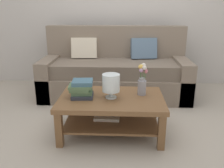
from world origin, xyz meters
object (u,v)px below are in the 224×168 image
object	(u,v)px
couch	(115,72)
flower_pitcher	(142,82)
book_stack_main	(82,89)
coffee_table	(111,107)
glass_hurricane_vase	(111,83)

from	to	relation	value
couch	flower_pitcher	distance (m)	1.21
couch	book_stack_main	world-z (taller)	couch
couch	coffee_table	bearing A→B (deg)	-90.07
book_stack_main	flower_pitcher	world-z (taller)	flower_pitcher
flower_pitcher	book_stack_main	bearing A→B (deg)	-170.96
couch	glass_hurricane_vase	distance (m)	1.28
coffee_table	flower_pitcher	distance (m)	0.44
book_stack_main	flower_pitcher	distance (m)	0.66
glass_hurricane_vase	coffee_table	bearing A→B (deg)	86.63
coffee_table	book_stack_main	xyz separation A→B (m)	(-0.32, -0.01, 0.21)
couch	glass_hurricane_vase	xyz separation A→B (m)	(-0.00, -1.26, 0.22)
flower_pitcher	couch	bearing A→B (deg)	106.21
couch	flower_pitcher	xyz separation A→B (m)	(0.33, -1.15, 0.21)
book_stack_main	glass_hurricane_vase	xyz separation A→B (m)	(0.32, -0.01, 0.07)
coffee_table	glass_hurricane_vase	xyz separation A→B (m)	(-0.00, -0.02, 0.27)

